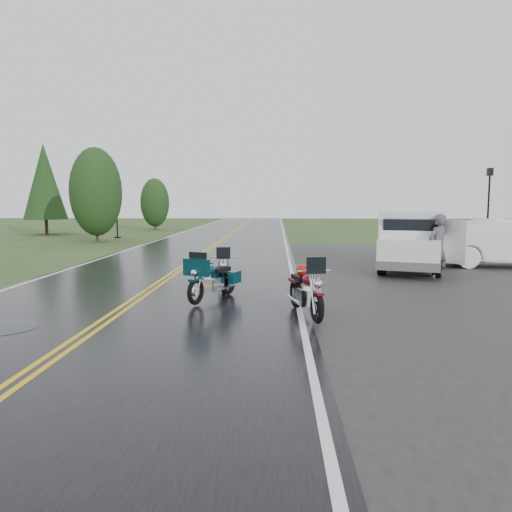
% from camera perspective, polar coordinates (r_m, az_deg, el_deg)
% --- Properties ---
extents(ground, '(120.00, 120.00, 0.00)m').
position_cam_1_polar(ground, '(10.97, -15.33, -6.27)').
color(ground, '#2D471E').
rests_on(ground, ground).
extents(road, '(8.00, 100.00, 0.04)m').
position_cam_1_polar(road, '(20.59, -6.86, -0.26)').
color(road, black).
rests_on(road, ground).
extents(motorcycle_red, '(1.20, 2.20, 1.23)m').
position_cam_1_polar(motorcycle_red, '(9.37, 7.02, -4.38)').
color(motorcycle_red, '#550918').
rests_on(motorcycle_red, ground).
extents(motorcycle_teal, '(1.47, 2.11, 1.18)m').
position_cam_1_polar(motorcycle_teal, '(11.06, -6.93, -2.88)').
color(motorcycle_teal, '#042D34').
rests_on(motorcycle_teal, ground).
extents(motorcycle_silver, '(0.89, 1.98, 1.14)m').
position_cam_1_polar(motorcycle_silver, '(12.38, -3.74, -1.98)').
color(motorcycle_silver, '#B3B5BB').
rests_on(motorcycle_silver, ground).
extents(van_white, '(3.49, 5.68, 2.09)m').
position_cam_1_polar(van_white, '(16.16, 14.29, 1.47)').
color(van_white, white).
rests_on(van_white, ground).
extents(person_at_van, '(0.84, 0.79, 1.94)m').
position_cam_1_polar(person_at_van, '(16.00, 20.04, 0.96)').
color(person_at_van, '#4D4D52').
rests_on(person_at_van, ground).
extents(sedan_white, '(5.30, 2.44, 1.68)m').
position_cam_1_polar(sedan_white, '(19.77, 27.02, 1.22)').
color(sedan_white, white).
rests_on(sedan_white, ground).
extents(lamp_post_far_left, '(0.34, 0.34, 3.96)m').
position_cam_1_polar(lamp_post_far_left, '(33.31, -15.64, 5.39)').
color(lamp_post_far_left, black).
rests_on(lamp_post_far_left, ground).
extents(lamp_post_far_right, '(0.35, 0.35, 4.06)m').
position_cam_1_polar(lamp_post_far_right, '(27.78, 25.01, 5.02)').
color(lamp_post_far_right, black).
rests_on(lamp_post_far_right, ground).
extents(tree_left_mid, '(3.00, 3.00, 4.69)m').
position_cam_1_polar(tree_left_mid, '(30.75, -17.81, 5.95)').
color(tree_left_mid, '#1E3D19').
rests_on(tree_left_mid, ground).
extents(tree_left_far, '(2.37, 2.37, 3.64)m').
position_cam_1_polar(tree_left_far, '(42.35, -11.47, 5.41)').
color(tree_left_far, '#1E3D19').
rests_on(tree_left_far, ground).
extents(pine_left_far, '(3.00, 3.00, 6.25)m').
position_cam_1_polar(pine_left_far, '(38.46, -22.99, 6.92)').
color(pine_left_far, '#1E3D19').
rests_on(pine_left_far, ground).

